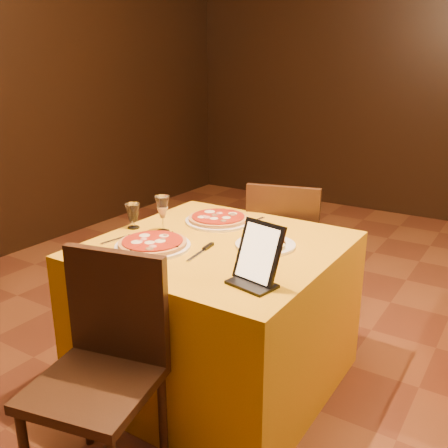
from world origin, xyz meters
The scene contains 13 objects.
floor centered at (0.00, 0.00, -0.01)m, with size 6.00×7.00×0.01m, color #5E2D19.
main_table centered at (-0.53, -0.04, 0.38)m, with size 1.10×1.10×0.75m, color #D4970D.
chair_main_near centered at (-0.53, -0.86, 0.46)m, with size 0.44×0.44×0.91m, color black, non-canonical shape.
chair_main_far centered at (-0.53, 0.74, 0.46)m, with size 0.37×0.37×0.91m, color black, non-canonical shape.
pizza_near centered at (-0.75, -0.25, 0.77)m, with size 0.35×0.35×0.03m.
pizza_far centered at (-0.70, 0.23, 0.77)m, with size 0.35×0.35×0.03m.
cutlet_dish centered at (-0.31, 0.04, 0.76)m, with size 0.28×0.28×0.03m.
wine_glass centered at (-0.85, -0.05, 0.84)m, with size 0.09×0.09×0.19m, color #D1B677, non-canonical shape.
water_glass centered at (-1.02, -0.09, 0.81)m, with size 0.06×0.06×0.13m, color silver, non-canonical shape.
tablet centered at (-0.16, -0.32, 0.87)m, with size 0.19×0.02×0.24m, color black.
knife centered at (-0.52, -0.21, 0.75)m, with size 0.21×0.02×0.01m, color silver.
fork_near centered at (-0.96, -0.28, 0.75)m, with size 0.17×0.02×0.01m, color silver.
fork_far centered at (-0.54, 0.34, 0.75)m, with size 0.18×0.02×0.01m, color #B5B4BB.
Camera 1 is at (0.70, -1.90, 1.57)m, focal length 40.00 mm.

